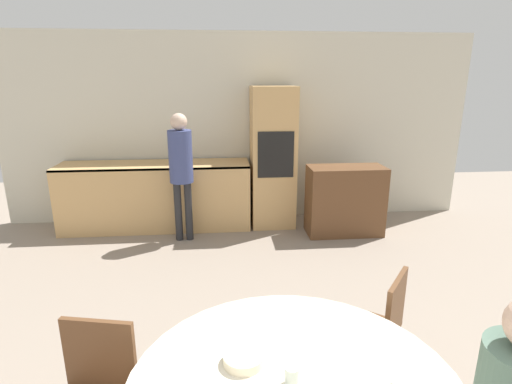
{
  "coord_description": "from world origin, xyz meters",
  "views": [
    {
      "loc": [
        -0.29,
        -0.07,
        2.01
      ],
      "look_at": [
        -0.0,
        3.1,
        1.09
      ],
      "focal_mm": 28.0,
      "sensor_mm": 36.0,
      "label": 1
    }
  ],
  "objects_px": {
    "cup": "(292,376)",
    "bowl_near": "(244,359)",
    "oven_unit": "(273,158)",
    "chair_far_right": "(377,326)",
    "person_standing": "(181,163)",
    "sideboard": "(345,201)"
  },
  "relations": [
    {
      "from": "cup",
      "to": "bowl_near",
      "type": "bearing_deg",
      "value": 142.26
    },
    {
      "from": "oven_unit",
      "to": "chair_far_right",
      "type": "relative_size",
      "value": 2.23
    },
    {
      "from": "chair_far_right",
      "to": "person_standing",
      "type": "xyz_separation_m",
      "value": [
        -1.44,
        2.71,
        0.52
      ]
    },
    {
      "from": "oven_unit",
      "to": "person_standing",
      "type": "xyz_separation_m",
      "value": [
        -1.19,
        -0.49,
        0.06
      ]
    },
    {
      "from": "chair_far_right",
      "to": "person_standing",
      "type": "relative_size",
      "value": 0.53
    },
    {
      "from": "bowl_near",
      "to": "oven_unit",
      "type": "bearing_deg",
      "value": 80.43
    },
    {
      "from": "sideboard",
      "to": "cup",
      "type": "relative_size",
      "value": 11.08
    },
    {
      "from": "sideboard",
      "to": "bowl_near",
      "type": "bearing_deg",
      "value": -114.87
    },
    {
      "from": "sideboard",
      "to": "chair_far_right",
      "type": "distance_m",
      "value": 2.81
    },
    {
      "from": "person_standing",
      "to": "bowl_near",
      "type": "height_order",
      "value": "person_standing"
    },
    {
      "from": "person_standing",
      "to": "bowl_near",
      "type": "relative_size",
      "value": 8.47
    },
    {
      "from": "chair_far_right",
      "to": "cup",
      "type": "bearing_deg",
      "value": -5.37
    },
    {
      "from": "person_standing",
      "to": "cup",
      "type": "bearing_deg",
      "value": -77.62
    },
    {
      "from": "oven_unit",
      "to": "person_standing",
      "type": "relative_size",
      "value": 1.19
    },
    {
      "from": "chair_far_right",
      "to": "bowl_near",
      "type": "height_order",
      "value": "chair_far_right"
    },
    {
      "from": "person_standing",
      "to": "bowl_near",
      "type": "bearing_deg",
      "value": -80.36
    },
    {
      "from": "sideboard",
      "to": "cup",
      "type": "bearing_deg",
      "value": -111.13
    },
    {
      "from": "sideboard",
      "to": "cup",
      "type": "height_order",
      "value": "sideboard"
    },
    {
      "from": "bowl_near",
      "to": "person_standing",
      "type": "bearing_deg",
      "value": 99.64
    },
    {
      "from": "sideboard",
      "to": "oven_unit",
      "type": "bearing_deg",
      "value": 152.71
    },
    {
      "from": "sideboard",
      "to": "person_standing",
      "type": "bearing_deg",
      "value": -179.27
    },
    {
      "from": "sideboard",
      "to": "cup",
      "type": "distance_m",
      "value": 3.73
    }
  ]
}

